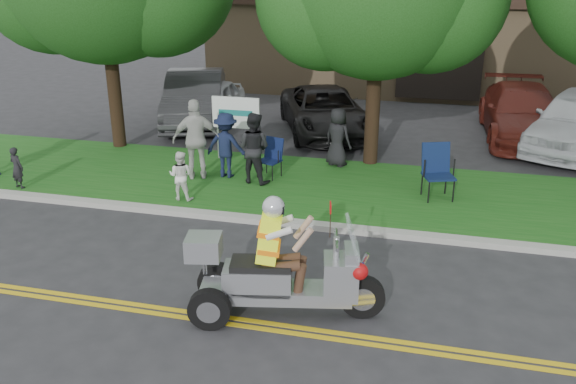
% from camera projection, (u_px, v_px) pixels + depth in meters
% --- Properties ---
extents(ground, '(120.00, 120.00, 0.00)m').
position_uv_depth(ground, '(280.00, 309.00, 9.33)').
color(ground, '#28282B').
rests_on(ground, ground).
extents(centerline_near, '(60.00, 0.10, 0.01)m').
position_uv_depth(centerline_near, '(270.00, 330.00, 8.81)').
color(centerline_near, gold).
rests_on(centerline_near, ground).
extents(centerline_far, '(60.00, 0.10, 0.01)m').
position_uv_depth(centerline_far, '(273.00, 324.00, 8.95)').
color(centerline_far, gold).
rests_on(centerline_far, ground).
extents(curb, '(60.00, 0.25, 0.12)m').
position_uv_depth(curb, '(319.00, 226.00, 12.07)').
color(curb, '#A8A89E').
rests_on(curb, ground).
extents(grass_verge, '(60.00, 4.00, 0.10)m').
position_uv_depth(grass_verge, '(338.00, 189.00, 14.02)').
color(grass_verge, '#195416').
rests_on(grass_verge, ground).
extents(commercial_building, '(18.00, 8.20, 4.00)m').
position_uv_depth(commercial_building, '(442.00, 35.00, 25.33)').
color(commercial_building, '#9E7F5B').
rests_on(commercial_building, ground).
extents(business_sign, '(1.25, 0.06, 1.75)m').
position_uv_depth(business_sign, '(236.00, 116.00, 15.51)').
color(business_sign, silver).
rests_on(business_sign, ground).
extents(trike_scooter, '(2.92, 1.23, 1.92)m').
position_uv_depth(trike_scooter, '(277.00, 275.00, 8.96)').
color(trike_scooter, black).
rests_on(trike_scooter, ground).
extents(lawn_chair_a, '(0.62, 0.63, 0.93)m').
position_uv_depth(lawn_chair_a, '(272.00, 155.00, 14.55)').
color(lawn_chair_a, black).
rests_on(lawn_chair_a, grass_verge).
extents(lawn_chair_b, '(0.80, 0.82, 1.19)m').
position_uv_depth(lawn_chair_b, '(437.00, 167.00, 13.24)').
color(lawn_chair_b, black).
rests_on(lawn_chair_b, grass_verge).
extents(spectator_adult_mid, '(0.92, 0.78, 1.66)m').
position_uv_depth(spectator_adult_mid, '(254.00, 148.00, 14.04)').
color(spectator_adult_mid, black).
rests_on(spectator_adult_mid, grass_verge).
extents(spectator_adult_right, '(1.21, 0.85, 1.90)m').
position_uv_depth(spectator_adult_right, '(197.00, 139.00, 14.25)').
color(spectator_adult_right, beige).
rests_on(spectator_adult_right, grass_verge).
extents(spectator_chair_a, '(1.05, 0.66, 1.56)m').
position_uv_depth(spectator_chair_a, '(226.00, 145.00, 14.41)').
color(spectator_chair_a, '#141C39').
rests_on(spectator_chair_a, grass_verge).
extents(spectator_chair_b, '(0.86, 0.74, 1.48)m').
position_uv_depth(spectator_chair_b, '(338.00, 137.00, 15.21)').
color(spectator_chair_b, black).
rests_on(spectator_chair_b, grass_verge).
extents(child_left, '(0.40, 0.31, 0.96)m').
position_uv_depth(child_left, '(17.00, 168.00, 13.80)').
color(child_left, black).
rests_on(child_left, grass_verge).
extents(child_right, '(0.53, 0.41, 1.08)m').
position_uv_depth(child_right, '(181.00, 176.00, 13.11)').
color(child_right, white).
rests_on(child_right, grass_verge).
extents(parked_car_far_left, '(1.93, 4.15, 1.38)m').
position_uv_depth(parked_car_far_left, '(210.00, 103.00, 19.43)').
color(parked_car_far_left, silver).
rests_on(parked_car_far_left, ground).
extents(parked_car_left, '(3.17, 5.31, 1.65)m').
position_uv_depth(parked_car_left, '(195.00, 98.00, 19.50)').
color(parked_car_left, '#303033').
rests_on(parked_car_left, ground).
extents(parked_car_mid, '(3.87, 5.35, 1.35)m').
position_uv_depth(parked_car_mid, '(325.00, 111.00, 18.47)').
color(parked_car_mid, black).
rests_on(parked_car_mid, ground).
extents(parked_car_right, '(2.34, 5.34, 1.53)m').
position_uv_depth(parked_car_right, '(522.00, 113.00, 17.88)').
color(parked_car_right, '#541B13').
rests_on(parked_car_right, ground).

